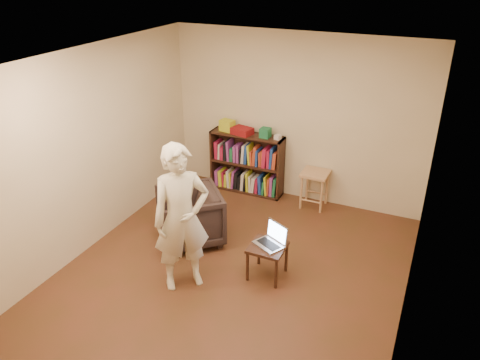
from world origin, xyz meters
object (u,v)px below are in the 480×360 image
at_px(armchair, 190,216).
at_px(side_table, 267,251).
at_px(person, 181,219).
at_px(bookshelf, 247,166).
at_px(laptop, 272,240).
at_px(stool, 315,179).

relative_size(armchair, side_table, 1.91).
distance_m(side_table, person, 1.13).
xyz_separation_m(bookshelf, laptop, (1.17, -1.94, 0.05)).
relative_size(bookshelf, stool, 2.06).
xyz_separation_m(armchair, side_table, (1.24, -0.30, -0.02)).
xyz_separation_m(stool, laptop, (0.01, -1.87, 0.02)).
height_order(bookshelf, side_table, bookshelf).
height_order(stool, armchair, armchair).
bearing_deg(side_table, person, -147.49).
bearing_deg(laptop, stool, 117.90).
bearing_deg(armchair, bookshelf, 134.85).
relative_size(bookshelf, laptop, 2.79).
bearing_deg(bookshelf, armchair, -93.44).
distance_m(armchair, laptop, 1.30).
xyz_separation_m(stool, side_table, (-0.02, -1.94, -0.11)).
relative_size(stool, person, 0.33).
bearing_deg(bookshelf, stool, -3.16).
bearing_deg(stool, laptop, -89.66).
relative_size(laptop, person, 0.24).
bearing_deg(person, laptop, -9.44).
height_order(stool, person, person).
height_order(armchair, laptop, armchair).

